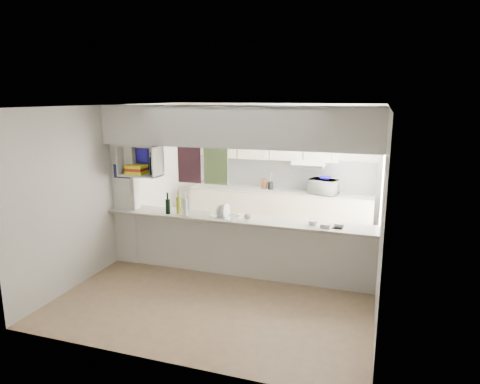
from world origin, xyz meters
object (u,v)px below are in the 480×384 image
at_px(microwave, 324,187).
at_px(bowl, 325,178).
at_px(wine_bottles, 178,206).
at_px(dish_rack, 225,212).

distance_m(microwave, bowl, 0.17).
xyz_separation_m(microwave, wine_bottles, (-1.99, -2.15, -0.00)).
relative_size(bowl, wine_bottles, 0.60).
distance_m(bowl, wine_bottles, 2.94).
distance_m(dish_rack, wine_bottles, 0.77).
bearing_deg(dish_rack, bowl, 68.95).
bearing_deg(bowl, dish_rack, -121.15).
bearing_deg(bowl, wine_bottles, -133.20).
xyz_separation_m(bowl, wine_bottles, (-2.01, -2.14, -0.17)).
relative_size(microwave, wine_bottles, 1.35).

